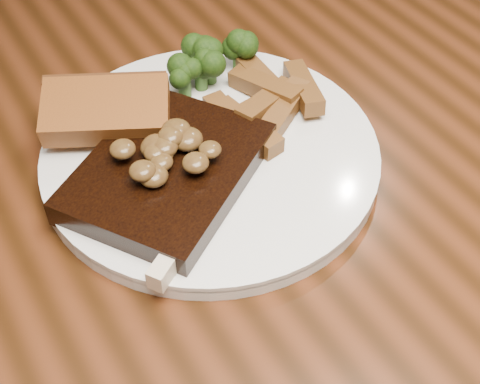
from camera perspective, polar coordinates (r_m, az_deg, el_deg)
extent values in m
cube|color=#451F0D|center=(0.56, 0.90, -3.44)|extent=(1.60, 0.90, 0.04)
cylinder|color=black|center=(1.39, 18.27, 9.16)|extent=(0.07, 0.07, 0.71)
cube|color=black|center=(1.27, -15.21, 7.94)|extent=(0.44, 0.44, 0.04)
cylinder|color=black|center=(1.53, -9.26, 6.94)|extent=(0.04, 0.04, 0.37)
cylinder|color=black|center=(1.32, -5.69, -1.12)|extent=(0.04, 0.04, 0.37)
cylinder|color=black|center=(1.31, -18.70, -4.84)|extent=(0.04, 0.04, 0.37)
cube|color=black|center=(1.01, -15.74, 11.85)|extent=(0.38, 0.09, 0.40)
cylinder|color=white|center=(0.59, -2.51, 3.09)|extent=(0.31, 0.31, 0.01)
cube|color=black|center=(0.55, -6.19, 1.68)|extent=(0.20, 0.19, 0.02)
cube|color=beige|center=(0.52, -3.36, -2.33)|extent=(0.13, 0.09, 0.02)
cube|color=brown|center=(0.60, -11.08, 5.41)|extent=(0.12, 0.10, 0.02)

